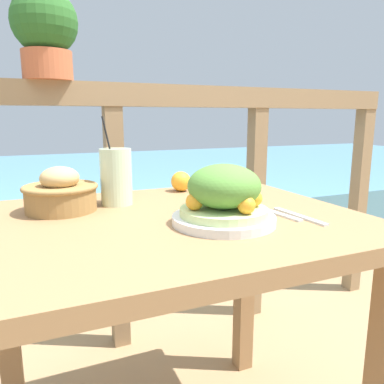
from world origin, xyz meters
name	(u,v)px	position (x,y,z in m)	size (l,w,h in m)	color
patio_table	(171,262)	(0.00, 0.00, 0.63)	(0.95, 0.75, 0.75)	#997047
railing_fence	(115,173)	(0.00, 0.67, 0.77)	(2.80, 0.08, 1.12)	#937551
sea_backdrop	(67,193)	(0.00, 3.17, 0.22)	(12.00, 4.00, 0.44)	#568EA8
salad_plate	(224,198)	(0.09, -0.10, 0.81)	(0.24, 0.24, 0.14)	silver
drink_glass	(116,177)	(-0.09, 0.19, 0.83)	(0.09, 0.09, 0.25)	beige
bread_basket	(61,193)	(-0.24, 0.17, 0.80)	(0.19, 0.19, 0.12)	olive
potted_plant	(45,31)	(-0.23, 0.67, 1.30)	(0.23, 0.23, 0.32)	#B75B38
fork	(275,213)	(0.26, -0.08, 0.75)	(0.04, 0.18, 0.00)	silver
knife	(299,216)	(0.29, -0.13, 0.75)	(0.03, 0.18, 0.00)	silver
orange_near_basket	(181,181)	(0.15, 0.30, 0.78)	(0.07, 0.07, 0.07)	#F9A328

